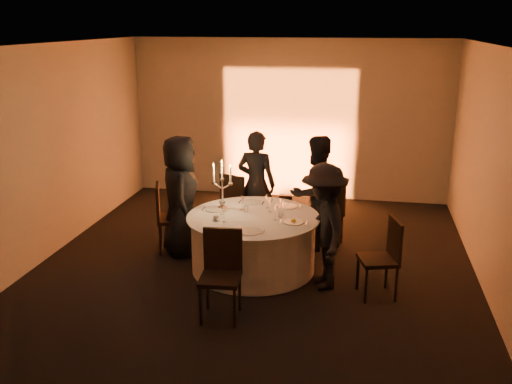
% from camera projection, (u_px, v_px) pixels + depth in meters
% --- Properties ---
extents(floor, '(7.00, 7.00, 0.00)m').
position_uv_depth(floor, '(253.00, 269.00, 7.89)').
color(floor, black).
rests_on(floor, ground).
extents(ceiling, '(7.00, 7.00, 0.00)m').
position_uv_depth(ceiling, '(253.00, 45.00, 7.03)').
color(ceiling, silver).
rests_on(ceiling, wall_back).
extents(wall_back, '(7.00, 0.00, 7.00)m').
position_uv_depth(wall_back, '(289.00, 120.00, 10.75)').
color(wall_back, '#ACA89F').
rests_on(wall_back, floor).
extents(wall_front, '(7.00, 0.00, 7.00)m').
position_uv_depth(wall_front, '(161.00, 276.00, 4.17)').
color(wall_front, '#ACA89F').
rests_on(wall_front, floor).
extents(wall_left, '(0.00, 7.00, 7.00)m').
position_uv_depth(wall_left, '(44.00, 154.00, 8.00)').
color(wall_left, '#ACA89F').
rests_on(wall_left, floor).
extents(wall_right, '(0.00, 7.00, 7.00)m').
position_uv_depth(wall_right, '(495.00, 175.00, 6.92)').
color(wall_right, '#ACA89F').
rests_on(wall_right, floor).
extents(uplighter_fixture, '(0.25, 0.12, 0.10)m').
position_uv_depth(uplighter_fixture, '(286.00, 198.00, 10.89)').
color(uplighter_fixture, black).
rests_on(uplighter_fixture, floor).
extents(banquet_table, '(1.80, 1.80, 0.77)m').
position_uv_depth(banquet_table, '(253.00, 243.00, 7.78)').
color(banquet_table, black).
rests_on(banquet_table, floor).
extents(chair_left, '(0.57, 0.57, 1.02)m').
position_uv_depth(chair_left, '(167.00, 213.00, 8.37)').
color(chair_left, black).
rests_on(chair_left, floor).
extents(chair_back_left, '(0.57, 0.57, 1.01)m').
position_uv_depth(chair_back_left, '(236.00, 200.00, 8.99)').
color(chair_back_left, black).
rests_on(chair_back_left, floor).
extents(chair_back_right, '(0.59, 0.59, 0.96)m').
position_uv_depth(chair_back_right, '(329.00, 209.00, 8.66)').
color(chair_back_right, black).
rests_on(chair_back_right, floor).
extents(chair_right, '(0.54, 0.54, 1.00)m').
position_uv_depth(chair_right, '(385.00, 253.00, 6.97)').
color(chair_right, black).
rests_on(chair_right, floor).
extents(chair_front, '(0.48, 0.48, 1.03)m').
position_uv_depth(chair_front, '(221.00, 268.00, 6.51)').
color(chair_front, black).
rests_on(chair_front, floor).
extents(guest_left, '(0.80, 0.99, 1.75)m').
position_uv_depth(guest_left, '(181.00, 195.00, 8.21)').
color(guest_left, black).
rests_on(guest_left, floor).
extents(guest_back_left, '(0.67, 0.50, 1.69)m').
position_uv_depth(guest_back_left, '(256.00, 184.00, 8.89)').
color(guest_back_left, black).
rests_on(guest_back_left, floor).
extents(guest_back_right, '(1.06, 1.03, 1.72)m').
position_uv_depth(guest_back_right, '(316.00, 193.00, 8.38)').
color(guest_back_right, black).
rests_on(guest_back_right, floor).
extents(guest_right, '(0.91, 1.19, 1.62)m').
position_uv_depth(guest_right, '(324.00, 226.00, 7.17)').
color(guest_right, black).
rests_on(guest_right, floor).
extents(plate_left, '(0.36, 0.29, 0.01)m').
position_uv_depth(plate_left, '(216.00, 209.00, 7.93)').
color(plate_left, silver).
rests_on(plate_left, banquet_table).
extents(plate_back_left, '(0.35, 0.29, 0.01)m').
position_uv_depth(plate_back_left, '(251.00, 202.00, 8.23)').
color(plate_back_left, silver).
rests_on(plate_back_left, banquet_table).
extents(plate_back_right, '(0.35, 0.28, 0.01)m').
position_uv_depth(plate_back_right, '(288.00, 206.00, 8.05)').
color(plate_back_right, silver).
rests_on(plate_back_right, banquet_table).
extents(plate_right, '(0.36, 0.27, 0.08)m').
position_uv_depth(plate_right, '(293.00, 221.00, 7.42)').
color(plate_right, silver).
rests_on(plate_right, banquet_table).
extents(plate_front, '(0.35, 0.30, 0.01)m').
position_uv_depth(plate_front, '(250.00, 231.00, 7.10)').
color(plate_front, silver).
rests_on(plate_front, banquet_table).
extents(coffee_cup, '(0.11, 0.11, 0.07)m').
position_uv_depth(coffee_cup, '(216.00, 218.00, 7.51)').
color(coffee_cup, silver).
rests_on(coffee_cup, banquet_table).
extents(candelabra, '(0.29, 0.14, 0.70)m').
position_uv_depth(candelabra, '(222.00, 192.00, 7.92)').
color(candelabra, silver).
rests_on(candelabra, banquet_table).
extents(wine_glass_a, '(0.07, 0.07, 0.19)m').
position_uv_depth(wine_glass_a, '(221.00, 205.00, 7.70)').
color(wine_glass_a, silver).
rests_on(wine_glass_a, banquet_table).
extents(wine_glass_b, '(0.07, 0.07, 0.19)m').
position_uv_depth(wine_glass_b, '(267.00, 199.00, 7.96)').
color(wine_glass_b, silver).
rests_on(wine_glass_b, banquet_table).
extents(wine_glass_c, '(0.07, 0.07, 0.19)m').
position_uv_depth(wine_glass_c, '(242.00, 200.00, 7.89)').
color(wine_glass_c, silver).
rests_on(wine_glass_c, banquet_table).
extents(wine_glass_d, '(0.07, 0.07, 0.19)m').
position_uv_depth(wine_glass_d, '(270.00, 202.00, 7.80)').
color(wine_glass_d, silver).
rests_on(wine_glass_d, banquet_table).
extents(wine_glass_e, '(0.07, 0.07, 0.19)m').
position_uv_depth(wine_glass_e, '(283.00, 205.00, 7.67)').
color(wine_glass_e, silver).
rests_on(wine_glass_e, banquet_table).
extents(wine_glass_f, '(0.07, 0.07, 0.19)m').
position_uv_depth(wine_glass_f, '(281.00, 203.00, 7.76)').
color(wine_glass_f, silver).
rests_on(wine_glass_f, banquet_table).
extents(wine_glass_g, '(0.07, 0.07, 0.19)m').
position_uv_depth(wine_glass_g, '(224.00, 212.00, 7.41)').
color(wine_glass_g, silver).
rests_on(wine_glass_g, banquet_table).
extents(wine_glass_h, '(0.07, 0.07, 0.19)m').
position_uv_depth(wine_glass_h, '(275.00, 210.00, 7.49)').
color(wine_glass_h, silver).
rests_on(wine_glass_h, banquet_table).
extents(tumbler_a, '(0.07, 0.07, 0.09)m').
position_uv_depth(tumbler_a, '(246.00, 209.00, 7.82)').
color(tumbler_a, silver).
rests_on(tumbler_a, banquet_table).
extents(tumbler_b, '(0.07, 0.07, 0.09)m').
position_uv_depth(tumbler_b, '(281.00, 214.00, 7.61)').
color(tumbler_b, silver).
rests_on(tumbler_b, banquet_table).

